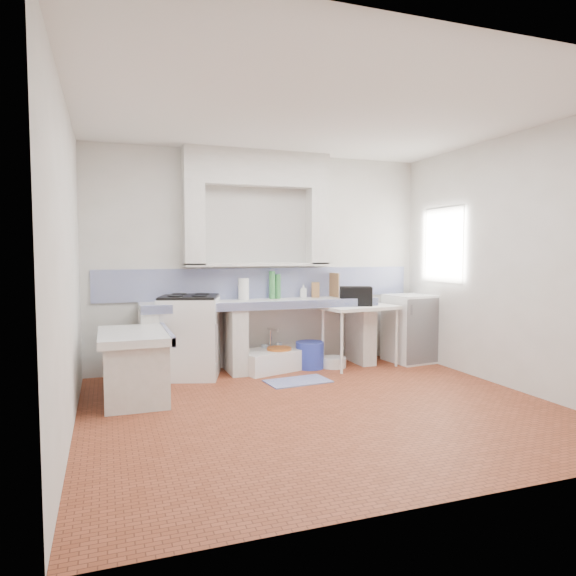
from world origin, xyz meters
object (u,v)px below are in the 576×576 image
object	(u,v)px
side_table	(360,336)
stove	(190,337)
fridge	(411,328)
sink	(275,360)

from	to	relation	value
side_table	stove	bearing A→B (deg)	166.19
stove	fridge	distance (m)	3.03
stove	side_table	size ratio (longest dim) A/B	0.99
stove	side_table	distance (m)	2.20
sink	fridge	world-z (taller)	fridge
stove	side_table	bearing A→B (deg)	11.88
stove	sink	xyz separation A→B (m)	(1.09, 0.02, -0.36)
sink	side_table	bearing A→B (deg)	-29.56
side_table	fridge	distance (m)	0.83
stove	sink	world-z (taller)	stove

